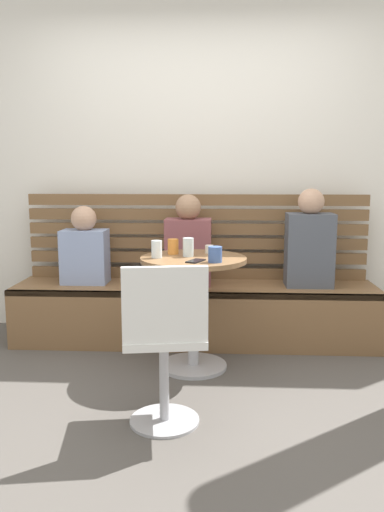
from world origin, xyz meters
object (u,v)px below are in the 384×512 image
(booth_bench, at_px, (195,313))
(cup_mug_blue, at_px, (215,254))
(cup_espresso_small, at_px, (209,249))
(cup_tumbler_orange, at_px, (173,247))
(phone_on_table, at_px, (196,261))
(cup_glass_tall, at_px, (188,247))
(person_child_left, at_px, (188,245))
(cafe_table, at_px, (193,291))
(cup_water_clear, at_px, (157,249))
(white_chair, at_px, (164,340))
(person_child_middle, at_px, (85,250))
(person_adult, at_px, (310,243))

(booth_bench, xyz_separation_m, cup_mug_blue, (0.16, -0.70, 0.57))
(cup_mug_blue, bearing_deg, cup_espresso_small, 96.95)
(booth_bench, relative_size, cup_tumbler_orange, 27.00)
(phone_on_table, bearing_deg, cup_espresso_small, -78.75)
(cup_glass_tall, bearing_deg, cup_tumbler_orange, 138.98)
(cup_mug_blue, height_order, phone_on_table, cup_mug_blue)
(person_child_left, bearing_deg, cup_espresso_small, -67.07)
(cafe_table, bearing_deg, person_child_left, 96.92)
(cafe_table, relative_size, cup_water_clear, 6.73)
(cup_water_clear, height_order, phone_on_table, cup_water_clear)
(white_chair, xyz_separation_m, person_child_middle, (-0.75, 1.37, 0.23))
(cup_water_clear, height_order, cup_glass_tall, cup_glass_tall)
(cafe_table, xyz_separation_m, person_child_left, (-0.07, 0.55, 0.22))
(person_adult, xyz_separation_m, cup_glass_tall, (-0.86, -0.51, 0.04))
(booth_bench, xyz_separation_m, person_adult, (0.84, 0.02, 0.54))
(booth_bench, height_order, cup_mug_blue, cup_mug_blue)
(booth_bench, bearing_deg, cup_water_clear, -111.06)
(cup_water_clear, relative_size, phone_on_table, 0.79)
(booth_bench, relative_size, cup_water_clear, 24.55)
(white_chair, distance_m, cup_glass_tall, 0.91)
(white_chair, distance_m, person_child_middle, 1.58)
(cafe_table, xyz_separation_m, person_child_middle, (-0.85, 0.56, 0.18))
(white_chair, distance_m, cup_mug_blue, 0.75)
(booth_bench, distance_m, phone_on_table, 0.86)
(white_chair, relative_size, person_child_middle, 1.45)
(person_child_left, height_order, cup_tumbler_orange, person_child_left)
(person_adult, bearing_deg, cup_water_clear, -151.53)
(cup_tumbler_orange, distance_m, cup_mug_blue, 0.41)
(person_child_middle, xyz_separation_m, cup_glass_tall, (0.82, -0.53, 0.10))
(cup_water_clear, bearing_deg, cup_espresso_small, 30.72)
(cup_espresso_small, bearing_deg, cup_tumbler_orange, -170.38)
(white_chair, distance_m, cup_tumbler_orange, 0.99)
(cup_glass_tall, xyz_separation_m, phone_on_table, (0.06, -0.19, -0.06))
(booth_bench, relative_size, person_child_left, 4.00)
(person_child_middle, distance_m, cup_espresso_small, 1.03)
(white_chair, xyz_separation_m, cup_espresso_small, (0.20, 0.97, 0.30))
(white_chair, xyz_separation_m, cup_mug_blue, (0.24, 0.64, 0.32))
(cup_water_clear, bearing_deg, cafe_table, 8.72)
(cafe_table, distance_m, white_chair, 0.82)
(booth_bench, height_order, cafe_table, cafe_table)
(person_child_left, relative_size, cup_water_clear, 6.14)
(cafe_table, relative_size, cup_mug_blue, 7.79)
(phone_on_table, bearing_deg, cup_water_clear, -1.82)
(white_chair, xyz_separation_m, person_child_left, (0.03, 1.36, 0.27))
(booth_bench, distance_m, cup_glass_tall, 0.76)
(cup_tumbler_orange, relative_size, cup_espresso_small, 1.79)
(cup_tumbler_orange, bearing_deg, person_child_left, 80.30)
(phone_on_table, bearing_deg, person_child_middle, -14.76)
(booth_bench, distance_m, cup_espresso_small, 0.67)
(cup_water_clear, xyz_separation_m, cup_espresso_small, (0.33, 0.20, -0.03))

